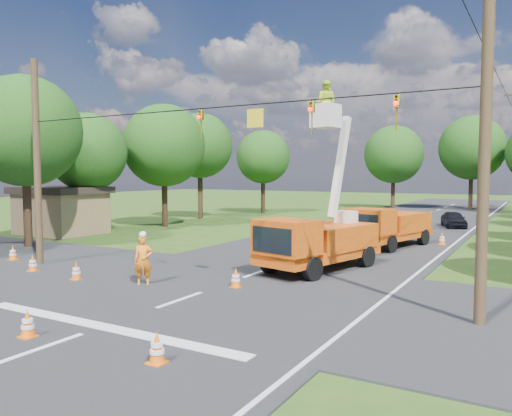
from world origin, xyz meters
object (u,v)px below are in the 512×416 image
Objects in this scene: traffic_cone_5 at (33,263)px; tree_left_c at (87,152)px; traffic_cone_1 at (157,348)px; tree_far_a at (394,154)px; second_truck at (388,226)px; pole_right_near at (485,133)px; traffic_cone_6 at (13,253)px; tree_left_d at (164,146)px; tree_far_b at (472,148)px; pole_left at (37,163)px; ground_worker at (143,260)px; traffic_cone_4 at (76,271)px; bucket_truck at (318,231)px; shed at (61,210)px; traffic_cone_2 at (301,258)px; traffic_cone_3 at (362,249)px; traffic_cone_8 at (236,278)px; tree_left_b at (25,131)px; traffic_cone_0 at (28,324)px; tree_left_f at (263,157)px; distant_car at (454,219)px; tree_left_e at (200,146)px.

traffic_cone_5 is 0.09× the size of tree_left_c.
traffic_cone_1 is 0.07× the size of tree_far_a.
second_truck is 14.57m from pole_right_near.
traffic_cone_6 is 11.55m from tree_left_c.
tree_left_d is 0.90× the size of tree_far_b.
pole_left is (-12.12, -12.73, 3.35)m from second_truck.
traffic_cone_6 is (-8.80, 0.82, -0.55)m from ground_worker.
ground_worker is 2.89m from traffic_cone_4.
shed is at bearing -175.68° from bucket_truck.
pole_right_near is (7.65, -5.28, 4.75)m from traffic_cone_2.
traffic_cone_5 is 14.15m from tree_left_c.
traffic_cone_3 is 8.86m from traffic_cone_8.
pole_left is 0.97× the size of tree_left_d.
tree_far_a reaches higher than traffic_cone_5.
pole_right_near is (16.72, 1.29, 4.75)m from traffic_cone_5.
tree_left_b is at bearing -160.09° from traffic_cone_3.
traffic_cone_3 is 0.13× the size of shed.
traffic_cone_4 is at bearing -100.18° from tree_far_b.
bucket_truck reaches higher than traffic_cone_3.
bucket_truck is 1.43× the size of shed.
traffic_cone_0 is at bearing -86.85° from second_truck.
pole_left reaches higher than traffic_cone_1.
traffic_cone_6 is 0.08× the size of tree_left_b.
traffic_cone_8 is 9.26m from pole_right_near.
traffic_cone_6 is 4.55m from pole_left.
traffic_cone_3 is 0.08× the size of tree_left_b.
traffic_cone_4 is 15.88m from shed.
second_truck is 0.75× the size of tree_left_f.
tree_far_a is at bearing 71.31° from tree_left_c.
traffic_cone_4 is at bearing -128.59° from distant_car.
tree_left_d reaches higher than traffic_cone_2.
tree_left_d is at bearing -120.96° from tree_far_b.
traffic_cone_2 is 1.00× the size of traffic_cone_4.
ground_worker is at bearing -51.94° from tree_left_d.
shed is 22.60m from tree_left_f.
shed is 0.68× the size of tree_left_c.
second_truck is at bearing 79.41° from traffic_cone_0.
tree_far_b is at bearing 96.97° from pole_right_near.
tree_far_b is at bearing 72.28° from traffic_cone_6.
bucket_truck is 0.76× the size of tree_far_b.
traffic_cone_0 is 3.90m from traffic_cone_1.
tree_left_e is 30.35m from tree_far_b.
traffic_cone_4 is at bearing -36.96° from shed.
tree_far_a reaches higher than traffic_cone_4.
traffic_cone_5 is at bearing -103.63° from tree_far_b.
tree_left_b reaches higher than traffic_cone_6.
pole_right_near is at bearing -52.16° from tree_left_f.
traffic_cone_2 is at bearing -81.18° from tree_far_a.
tree_left_d is at bearing -109.65° from tree_far_a.
tree_left_f is at bearing 115.92° from traffic_cone_1.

